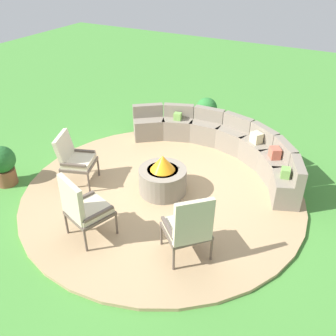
{
  "coord_description": "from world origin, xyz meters",
  "views": [
    {
      "loc": [
        2.73,
        -4.82,
        4.04
      ],
      "look_at": [
        0.0,
        0.2,
        0.45
      ],
      "focal_mm": 39.38,
      "sensor_mm": 36.0,
      "label": 1
    }
  ],
  "objects_px": {
    "lounge_chair_front_left": "(74,158)",
    "lounge_chair_front_right": "(83,207)",
    "fire_pit": "(163,178)",
    "lounge_chair_back_left": "(189,227)",
    "curved_stone_bench": "(223,143)",
    "potted_plant_0": "(3,164)",
    "potted_plant_3": "(206,111)"
  },
  "relations": [
    {
      "from": "lounge_chair_front_left",
      "to": "lounge_chair_front_right",
      "type": "distance_m",
      "value": 1.59
    },
    {
      "from": "lounge_chair_front_left",
      "to": "fire_pit",
      "type": "bearing_deg",
      "value": 88.54
    },
    {
      "from": "lounge_chair_front_right",
      "to": "lounge_chair_back_left",
      "type": "distance_m",
      "value": 1.61
    },
    {
      "from": "curved_stone_bench",
      "to": "potted_plant_0",
      "type": "bearing_deg",
      "value": -138.89
    },
    {
      "from": "fire_pit",
      "to": "lounge_chair_front_left",
      "type": "xyz_separation_m",
      "value": [
        -1.59,
        -0.52,
        0.24
      ]
    },
    {
      "from": "lounge_chair_front_right",
      "to": "potted_plant_3",
      "type": "bearing_deg",
      "value": 108.34
    },
    {
      "from": "lounge_chair_front_left",
      "to": "potted_plant_0",
      "type": "distance_m",
      "value": 1.38
    },
    {
      "from": "lounge_chair_back_left",
      "to": "potted_plant_0",
      "type": "height_order",
      "value": "lounge_chair_back_left"
    },
    {
      "from": "potted_plant_0",
      "to": "lounge_chair_front_left",
      "type": "bearing_deg",
      "value": 27.05
    },
    {
      "from": "lounge_chair_front_left",
      "to": "potted_plant_3",
      "type": "distance_m",
      "value": 3.75
    },
    {
      "from": "curved_stone_bench",
      "to": "lounge_chair_back_left",
      "type": "distance_m",
      "value": 3.06
    },
    {
      "from": "curved_stone_bench",
      "to": "potted_plant_3",
      "type": "bearing_deg",
      "value": 126.0
    },
    {
      "from": "fire_pit",
      "to": "potted_plant_3",
      "type": "height_order",
      "value": "fire_pit"
    },
    {
      "from": "curved_stone_bench",
      "to": "lounge_chair_back_left",
      "type": "height_order",
      "value": "lounge_chair_back_left"
    },
    {
      "from": "potted_plant_3",
      "to": "potted_plant_0",
      "type": "bearing_deg",
      "value": -118.99
    },
    {
      "from": "curved_stone_bench",
      "to": "lounge_chair_back_left",
      "type": "relative_size",
      "value": 3.69
    },
    {
      "from": "lounge_chair_front_left",
      "to": "lounge_chair_back_left",
      "type": "distance_m",
      "value": 2.8
    },
    {
      "from": "fire_pit",
      "to": "potted_plant_3",
      "type": "bearing_deg",
      "value": 98.86
    },
    {
      "from": "lounge_chair_front_left",
      "to": "potted_plant_3",
      "type": "xyz_separation_m",
      "value": [
        1.11,
        3.58,
        -0.21
      ]
    },
    {
      "from": "lounge_chair_front_right",
      "to": "potted_plant_0",
      "type": "relative_size",
      "value": 1.46
    },
    {
      "from": "fire_pit",
      "to": "lounge_chair_front_right",
      "type": "height_order",
      "value": "lounge_chair_front_right"
    },
    {
      "from": "potted_plant_0",
      "to": "fire_pit",
      "type": "bearing_deg",
      "value": 22.09
    },
    {
      "from": "curved_stone_bench",
      "to": "lounge_chair_front_left",
      "type": "distance_m",
      "value": 3.07
    },
    {
      "from": "lounge_chair_front_right",
      "to": "lounge_chair_back_left",
      "type": "relative_size",
      "value": 1.03
    },
    {
      "from": "lounge_chair_back_left",
      "to": "potted_plant_0",
      "type": "bearing_deg",
      "value": 130.38
    },
    {
      "from": "lounge_chair_front_left",
      "to": "lounge_chair_front_right",
      "type": "height_order",
      "value": "lounge_chair_front_right"
    },
    {
      "from": "fire_pit",
      "to": "lounge_chair_front_left",
      "type": "distance_m",
      "value": 1.69
    },
    {
      "from": "lounge_chair_front_right",
      "to": "potted_plant_0",
      "type": "bearing_deg",
      "value": -173.67
    },
    {
      "from": "lounge_chair_front_right",
      "to": "potted_plant_3",
      "type": "height_order",
      "value": "lounge_chair_front_right"
    },
    {
      "from": "fire_pit",
      "to": "lounge_chair_front_left",
      "type": "bearing_deg",
      "value": -161.98
    },
    {
      "from": "lounge_chair_front_right",
      "to": "lounge_chair_back_left",
      "type": "height_order",
      "value": "lounge_chair_front_right"
    },
    {
      "from": "lounge_chair_front_right",
      "to": "potted_plant_0",
      "type": "height_order",
      "value": "lounge_chair_front_right"
    }
  ]
}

